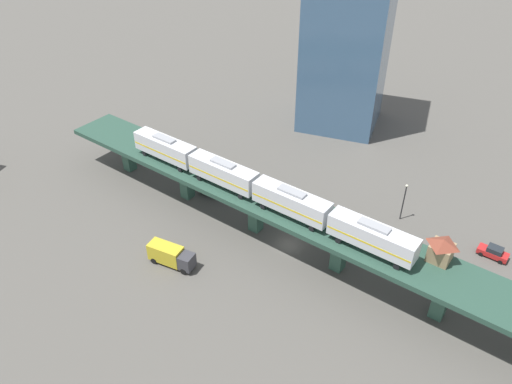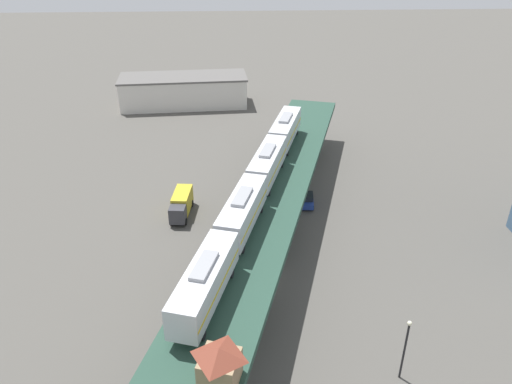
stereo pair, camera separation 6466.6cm
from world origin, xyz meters
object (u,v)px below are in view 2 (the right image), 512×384
(street_car_blue, at_px, (307,199))
(street_lamp, at_px, (405,345))
(signal_hut, at_px, (220,364))
(warehouse_building, at_px, (184,91))
(delivery_truck, at_px, (181,204))
(subway_train, at_px, (256,184))

(street_car_blue, bearing_deg, street_lamp, -82.69)
(signal_hut, xyz_separation_m, warehouse_building, (-9.62, 85.42, -5.55))
(delivery_truck, relative_size, warehouse_building, 0.25)
(street_car_blue, bearing_deg, delivery_truck, -174.29)
(street_car_blue, xyz_separation_m, warehouse_building, (-21.87, 47.19, 2.47))
(street_car_blue, height_order, delivery_truck, delivery_truck)
(subway_train, bearing_deg, signal_hut, -98.51)
(delivery_truck, bearing_deg, warehouse_building, 93.88)
(subway_train, relative_size, street_car_blue, 10.63)
(signal_hut, distance_m, delivery_truck, 37.61)
(signal_hut, relative_size, street_car_blue, 0.88)
(subway_train, xyz_separation_m, street_lamp, (12.41, -21.02, -5.59))
(street_car_blue, relative_size, street_lamp, 0.66)
(delivery_truck, height_order, street_lamp, street_lamp)
(street_lamp, height_order, warehouse_building, street_lamp)
(subway_train, height_order, delivery_truck, subway_train)
(subway_train, distance_m, warehouse_building, 60.52)
(signal_hut, bearing_deg, street_car_blue, 72.23)
(signal_hut, distance_m, street_lamp, 18.06)
(signal_hut, distance_m, street_car_blue, 40.94)
(signal_hut, bearing_deg, warehouse_building, 96.42)
(subway_train, relative_size, warehouse_building, 1.66)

